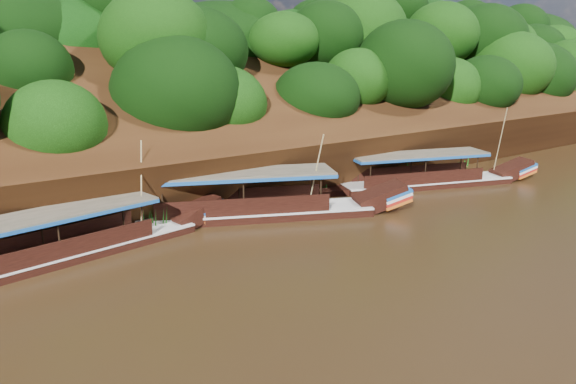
# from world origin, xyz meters

# --- Properties ---
(ground) EXTENTS (160.00, 160.00, 0.00)m
(ground) POSITION_xyz_m (0.00, 0.00, 0.00)
(ground) COLOR black
(ground) RESTS_ON ground
(riverbank) EXTENTS (120.00, 30.06, 19.40)m
(riverbank) POSITION_xyz_m (-0.01, 22.73, 1.89)
(riverbank) COLOR black
(riverbank) RESTS_ON ground
(boat_0) EXTENTS (14.68, 6.64, 5.98)m
(boat_0) POSITION_xyz_m (13.55, 6.71, 0.54)
(boat_0) COLOR black
(boat_0) RESTS_ON ground
(boat_1) EXTENTS (15.45, 8.59, 5.48)m
(boat_1) POSITION_xyz_m (-0.18, 7.45, 0.62)
(boat_1) COLOR black
(boat_1) RESTS_ON ground
(boat_2) EXTENTS (15.24, 4.35, 5.46)m
(boat_2) POSITION_xyz_m (-10.68, 7.68, 0.54)
(boat_2) COLOR black
(boat_2) RESTS_ON ground
(reeds) EXTENTS (48.95, 2.71, 1.87)m
(reeds) POSITION_xyz_m (-3.48, 9.52, 0.84)
(reeds) COLOR #1B6118
(reeds) RESTS_ON ground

